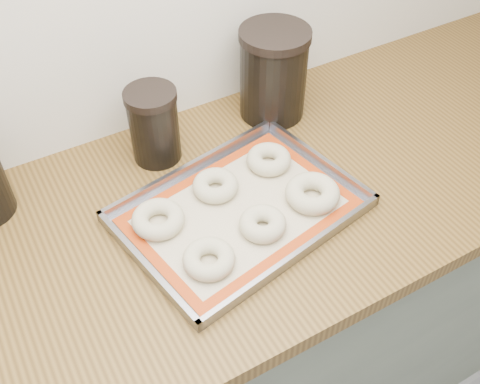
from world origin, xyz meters
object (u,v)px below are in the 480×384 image
baking_tray (240,211)px  canister_mid (154,125)px  bagel_front_left (209,259)px  canister_right (273,73)px  bagel_back_right (269,159)px  bagel_back_mid (215,185)px  bagel_back_left (158,219)px  bagel_front_mid (263,224)px  bagel_front_right (313,193)px

baking_tray → canister_mid: 0.27m
bagel_front_left → canister_right: canister_right is taller
bagel_back_right → canister_right: bearing=56.3°
bagel_back_mid → bagel_front_left: bearing=-121.4°
bagel_back_left → canister_mid: (0.08, 0.20, 0.06)m
canister_mid → baking_tray: bearing=-73.2°
baking_tray → bagel_back_right: (0.12, 0.09, 0.01)m
bagel_back_mid → canister_right: bearing=35.9°
bagel_front_left → bagel_front_mid: bearing=10.5°
canister_mid → canister_right: (0.31, 0.01, 0.02)m
canister_right → canister_mid: bearing=-177.8°
canister_right → bagel_back_left: bearing=-152.0°
bagel_front_right → bagel_back_left: 0.31m
baking_tray → canister_right: canister_right is taller
canister_right → bagel_front_right: bearing=-106.5°
bagel_back_right → bagel_back_mid: bearing=-174.1°
bagel_back_right → bagel_front_right: bearing=-80.5°
baking_tray → canister_right: size_ratio=2.36×
baking_tray → bagel_back_right: bagel_back_right is taller
bagel_back_right → canister_right: canister_right is taller
bagel_back_mid → baking_tray: bearing=-78.0°
baking_tray → canister_mid: canister_mid is taller
bagel_front_left → bagel_back_right: (0.24, 0.18, 0.00)m
bagel_front_mid → bagel_back_left: size_ratio=0.89×
baking_tray → bagel_front_mid: 0.07m
bagel_front_mid → bagel_front_right: 0.13m
baking_tray → bagel_front_right: bearing=-17.0°
bagel_front_mid → bagel_back_mid: bagel_front_mid is taller
canister_mid → bagel_front_left: bearing=-97.2°
bagel_front_mid → canister_mid: 0.32m
bagel_front_mid → bagel_front_right: bagel_front_right is taller
bagel_back_mid → canister_mid: bearing=108.8°
bagel_front_right → bagel_back_right: bagel_front_right is taller
bagel_front_left → bagel_front_right: bagel_front_right is taller
bagel_front_left → bagel_back_right: size_ratio=1.01×
baking_tray → bagel_front_right: size_ratio=4.62×
canister_mid → canister_right: canister_right is taller
bagel_back_mid → canister_mid: size_ratio=0.56×
bagel_back_right → canister_right: (0.11, 0.17, 0.09)m
bagel_back_left → bagel_back_right: same height
bagel_front_right → canister_right: bearing=73.5°
bagel_back_right → canister_mid: canister_mid is taller
baking_tray → bagel_front_left: size_ratio=5.30×
bagel_front_mid → bagel_front_right: size_ratio=0.83×
bagel_front_left → canister_right: (0.35, 0.34, 0.09)m
bagel_front_right → bagel_back_left: bearing=163.1°
bagel_front_left → bagel_back_left: same height
bagel_back_right → bagel_back_left: bearing=-171.5°
baking_tray → canister_mid: bearing=106.8°
baking_tray → bagel_back_right: size_ratio=5.33×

